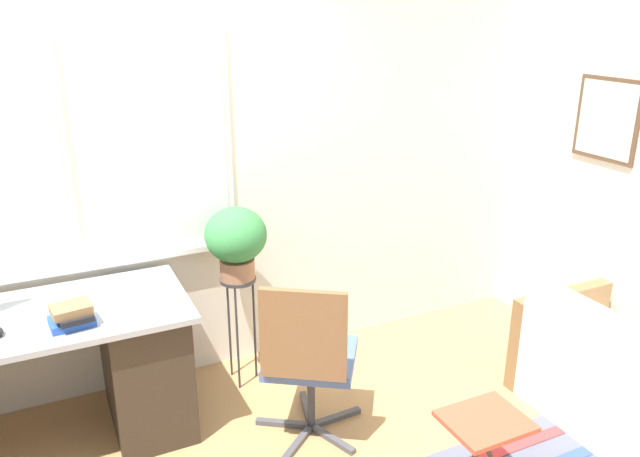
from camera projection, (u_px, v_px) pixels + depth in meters
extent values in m
cube|color=white|center=(86.00, 172.00, 3.38)|extent=(9.00, 0.06, 2.70)
cube|color=white|center=(156.00, 146.00, 3.46)|extent=(0.85, 0.02, 1.30)
cube|color=white|center=(157.00, 146.00, 3.45)|extent=(0.78, 0.01, 1.23)
cube|color=white|center=(87.00, 264.00, 3.50)|extent=(1.79, 0.11, 0.04)
cube|color=white|center=(601.00, 150.00, 3.89)|extent=(0.06, 9.00, 2.70)
cube|color=brown|center=(607.00, 119.00, 3.77)|extent=(0.02, 0.45, 0.50)
cube|color=silver|center=(606.00, 120.00, 3.77)|extent=(0.01, 0.40, 0.45)
cube|color=#33281E|center=(145.00, 363.00, 3.39)|extent=(0.40, 0.64, 0.73)
cube|color=#2851B2|center=(72.00, 321.00, 2.97)|extent=(0.21, 0.17, 0.04)
cube|color=black|center=(75.00, 316.00, 2.94)|extent=(0.17, 0.17, 0.03)
cube|color=olive|center=(71.00, 309.00, 2.94)|extent=(0.20, 0.17, 0.04)
cube|color=#47474C|center=(284.00, 423.00, 3.46)|extent=(0.28, 0.20, 0.03)
cube|color=#47474C|center=(298.00, 443.00, 3.31)|extent=(0.27, 0.22, 0.03)
cube|color=#47474C|center=(332.00, 439.00, 3.34)|extent=(0.14, 0.30, 0.03)
cube|color=#47474C|center=(336.00, 418.00, 3.51)|extent=(0.31, 0.05, 0.03)
cube|color=#47474C|center=(307.00, 409.00, 3.58)|extent=(0.12, 0.31, 0.03)
cylinder|color=#333338|center=(311.00, 394.00, 3.37)|extent=(0.04, 0.04, 0.39)
cube|color=#4C6699|center=(311.00, 358.00, 3.29)|extent=(0.63, 0.62, 0.06)
cube|color=brown|center=(303.00, 335.00, 2.98)|extent=(0.37, 0.26, 0.47)
cube|color=white|center=(640.00, 398.00, 3.35)|extent=(0.71, 1.11, 0.41)
cube|color=white|center=(614.00, 351.00, 3.12)|extent=(0.16, 1.11, 0.32)
cube|color=olive|center=(558.00, 334.00, 3.84)|extent=(0.71, 0.09, 0.59)
cylinder|color=#333338|center=(238.00, 279.00, 3.66)|extent=(0.21, 0.21, 0.02)
cylinder|color=#333338|center=(255.00, 328.00, 3.81)|extent=(0.01, 0.01, 0.67)
cylinder|color=#333338|center=(229.00, 327.00, 3.83)|extent=(0.01, 0.01, 0.67)
cylinder|color=#333338|center=(237.00, 339.00, 3.69)|extent=(0.01, 0.01, 0.67)
cylinder|color=#9E6B4C|center=(237.00, 269.00, 3.64)|extent=(0.20, 0.20, 0.12)
ellipsoid|color=#388442|center=(236.00, 235.00, 3.57)|extent=(0.36, 0.36, 0.32)
cube|color=#B24C33|center=(485.00, 421.00, 2.79)|extent=(0.36, 0.31, 0.02)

